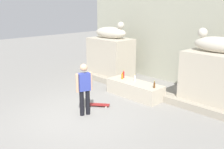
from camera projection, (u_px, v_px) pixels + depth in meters
ground_plane at (78, 117)px, 8.13m from camera, size 40.00×40.00×0.00m
facade_wall at (180, 21)px, 11.18m from camera, size 10.25×0.60×5.46m
pedestal_left at (111, 58)px, 12.24m from camera, size 2.03×1.30×1.89m
pedestal_right at (214, 80)px, 8.73m from camera, size 2.03×1.30×1.89m
statue_reclining_left at (111, 32)px, 11.90m from camera, size 1.68×0.90×0.78m
statue_reclining_right at (217, 44)px, 8.43m from camera, size 1.65×0.72×0.78m
ledge_block at (135, 89)px, 9.88m from camera, size 2.27×0.81×0.56m
skater at (84, 87)px, 8.05m from camera, size 0.30×0.52×1.67m
skateboard at (98, 105)px, 8.95m from camera, size 0.76×0.65×0.08m
bottle_red at (124, 75)px, 10.35m from camera, size 0.07×0.07×0.31m
bottle_orange at (122, 76)px, 10.21m from camera, size 0.08×0.08×0.26m
bottle_clear at (135, 78)px, 9.92m from camera, size 0.06×0.06×0.27m
bottle_brown at (154, 85)px, 9.10m from camera, size 0.06×0.06×0.26m
stair_step at (143, 90)px, 10.25m from camera, size 7.10×0.50×0.24m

